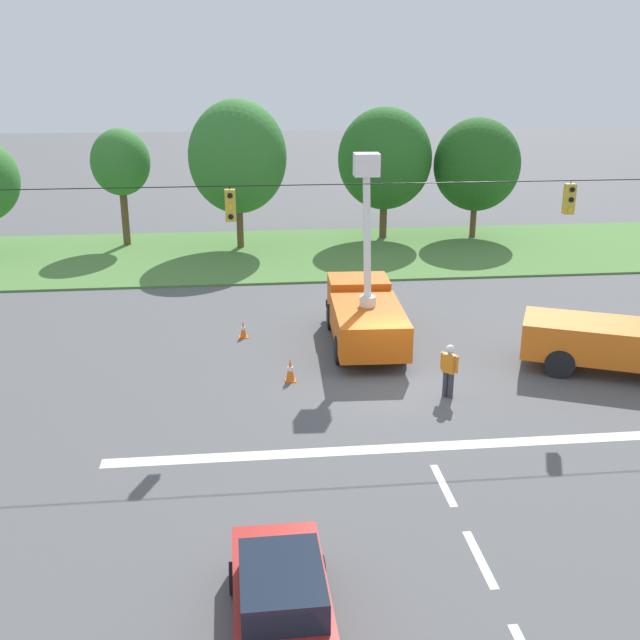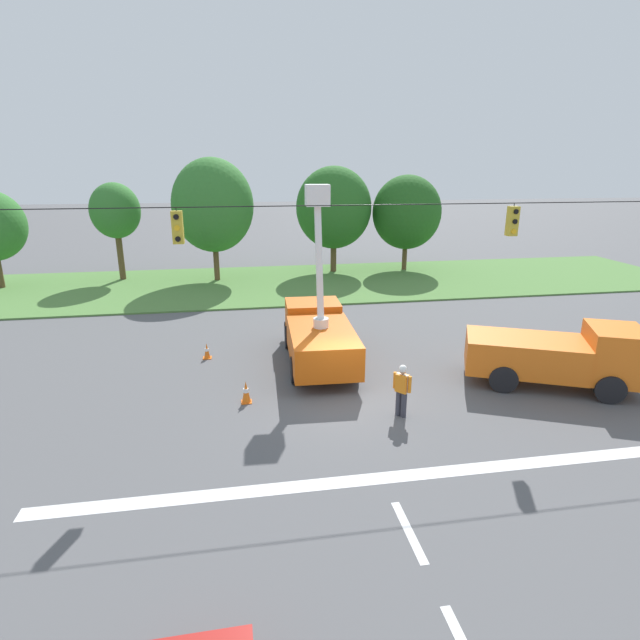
{
  "view_description": "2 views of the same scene",
  "coord_description": "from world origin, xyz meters",
  "px_view_note": "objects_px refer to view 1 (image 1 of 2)",
  "views": [
    {
      "loc": [
        -4.86,
        -22.73,
        10.07
      ],
      "look_at": [
        -2.14,
        2.73,
        1.3
      ],
      "focal_mm": 42.0,
      "sensor_mm": 36.0,
      "label": 1
    },
    {
      "loc": [
        -3.46,
        -15.37,
        7.76
      ],
      "look_at": [
        -0.35,
        3.23,
        1.92
      ],
      "focal_mm": 28.0,
      "sensor_mm": 36.0,
      "label": 2
    }
  ],
  "objects_px": {
    "tree_centre": "(238,157)",
    "utility_truck_support_near": "(620,340)",
    "traffic_cone_mid_left": "(290,370)",
    "road_worker": "(449,368)",
    "sedan_red": "(282,602)",
    "traffic_cone_foreground_right": "(243,330)",
    "tree_west": "(121,163)",
    "tree_far_east": "(477,165)",
    "utility_truck_bucket_lift": "(365,311)",
    "tree_east": "(385,159)"
  },
  "relations": [
    {
      "from": "tree_centre",
      "to": "utility_truck_support_near",
      "type": "bearing_deg",
      "value": -57.24
    },
    {
      "from": "traffic_cone_mid_left",
      "to": "road_worker",
      "type": "bearing_deg",
      "value": -20.1
    },
    {
      "from": "tree_centre",
      "to": "sedan_red",
      "type": "xyz_separation_m",
      "value": [
        0.56,
        -31.15,
        -4.42
      ]
    },
    {
      "from": "tree_centre",
      "to": "utility_truck_support_near",
      "type": "distance_m",
      "value": 23.9
    },
    {
      "from": "tree_centre",
      "to": "traffic_cone_foreground_right",
      "type": "distance_m",
      "value": 15.68
    },
    {
      "from": "utility_truck_support_near",
      "to": "sedan_red",
      "type": "distance_m",
      "value": 16.65
    },
    {
      "from": "tree_west",
      "to": "tree_far_east",
      "type": "bearing_deg",
      "value": 0.12
    },
    {
      "from": "utility_truck_bucket_lift",
      "to": "traffic_cone_mid_left",
      "type": "bearing_deg",
      "value": -133.25
    },
    {
      "from": "tree_east",
      "to": "traffic_cone_mid_left",
      "type": "xyz_separation_m",
      "value": [
        -7.09,
        -20.92,
        -4.41
      ]
    },
    {
      "from": "tree_west",
      "to": "road_worker",
      "type": "xyz_separation_m",
      "value": [
        13.03,
        -22.46,
        -3.81
      ]
    },
    {
      "from": "tree_centre",
      "to": "sedan_red",
      "type": "height_order",
      "value": "tree_centre"
    },
    {
      "from": "sedan_red",
      "to": "traffic_cone_mid_left",
      "type": "height_order",
      "value": "sedan_red"
    },
    {
      "from": "sedan_red",
      "to": "tree_centre",
      "type": "bearing_deg",
      "value": 91.03
    },
    {
      "from": "tree_centre",
      "to": "traffic_cone_mid_left",
      "type": "xyz_separation_m",
      "value": [
        1.53,
        -19.33,
        -4.81
      ]
    },
    {
      "from": "utility_truck_bucket_lift",
      "to": "tree_east",
      "type": "bearing_deg",
      "value": 77.12
    },
    {
      "from": "tree_east",
      "to": "road_worker",
      "type": "height_order",
      "value": "tree_east"
    },
    {
      "from": "tree_centre",
      "to": "traffic_cone_mid_left",
      "type": "height_order",
      "value": "tree_centre"
    },
    {
      "from": "tree_west",
      "to": "tree_centre",
      "type": "relative_size",
      "value": 0.81
    },
    {
      "from": "tree_west",
      "to": "tree_far_east",
      "type": "height_order",
      "value": "tree_far_east"
    },
    {
      "from": "tree_east",
      "to": "utility_truck_support_near",
      "type": "xyz_separation_m",
      "value": [
        4.13,
        -21.41,
        -3.6
      ]
    },
    {
      "from": "traffic_cone_mid_left",
      "to": "tree_centre",
      "type": "bearing_deg",
      "value": 94.52
    },
    {
      "from": "tree_east",
      "to": "utility_truck_bucket_lift",
      "type": "distance_m",
      "value": 18.48
    },
    {
      "from": "utility_truck_bucket_lift",
      "to": "traffic_cone_foreground_right",
      "type": "xyz_separation_m",
      "value": [
        -4.56,
        1.19,
        -1.0
      ]
    },
    {
      "from": "utility_truck_bucket_lift",
      "to": "traffic_cone_foreground_right",
      "type": "height_order",
      "value": "utility_truck_bucket_lift"
    },
    {
      "from": "tree_west",
      "to": "tree_east",
      "type": "xyz_separation_m",
      "value": [
        15.2,
        0.26,
        -0.0
      ]
    },
    {
      "from": "tree_far_east",
      "to": "utility_truck_bucket_lift",
      "type": "height_order",
      "value": "tree_far_east"
    },
    {
      "from": "utility_truck_support_near",
      "to": "traffic_cone_foreground_right",
      "type": "relative_size",
      "value": 9.76
    },
    {
      "from": "utility_truck_bucket_lift",
      "to": "road_worker",
      "type": "distance_m",
      "value": 5.37
    },
    {
      "from": "sedan_red",
      "to": "road_worker",
      "type": "height_order",
      "value": "road_worker"
    },
    {
      "from": "tree_west",
      "to": "utility_truck_bucket_lift",
      "type": "bearing_deg",
      "value": -57.39
    },
    {
      "from": "tree_east",
      "to": "sedan_red",
      "type": "relative_size",
      "value": 1.8
    },
    {
      "from": "tree_east",
      "to": "utility_truck_support_near",
      "type": "relative_size",
      "value": 1.21
    },
    {
      "from": "utility_truck_support_near",
      "to": "road_worker",
      "type": "height_order",
      "value": "utility_truck_support_near"
    },
    {
      "from": "tree_far_east",
      "to": "utility_truck_support_near",
      "type": "bearing_deg",
      "value": -93.75
    },
    {
      "from": "traffic_cone_foreground_right",
      "to": "traffic_cone_mid_left",
      "type": "distance_m",
      "value": 4.68
    },
    {
      "from": "utility_truck_support_near",
      "to": "tree_west",
      "type": "bearing_deg",
      "value": 132.43
    },
    {
      "from": "tree_west",
      "to": "utility_truck_support_near",
      "type": "bearing_deg",
      "value": -47.57
    },
    {
      "from": "sedan_red",
      "to": "traffic_cone_foreground_right",
      "type": "distance_m",
      "value": 16.26
    },
    {
      "from": "road_worker",
      "to": "sedan_red",
      "type": "bearing_deg",
      "value": -120.37
    },
    {
      "from": "tree_centre",
      "to": "sedan_red",
      "type": "bearing_deg",
      "value": -88.97
    },
    {
      "from": "tree_west",
      "to": "utility_truck_support_near",
      "type": "relative_size",
      "value": 1.04
    },
    {
      "from": "tree_west",
      "to": "tree_east",
      "type": "bearing_deg",
      "value": 0.99
    },
    {
      "from": "tree_west",
      "to": "road_worker",
      "type": "relative_size",
      "value": 3.79
    },
    {
      "from": "tree_centre",
      "to": "sedan_red",
      "type": "relative_size",
      "value": 1.93
    },
    {
      "from": "utility_truck_support_near",
      "to": "traffic_cone_mid_left",
      "type": "relative_size",
      "value": 8.2
    },
    {
      "from": "tree_far_east",
      "to": "road_worker",
      "type": "distance_m",
      "value": 24.03
    },
    {
      "from": "tree_far_east",
      "to": "utility_truck_bucket_lift",
      "type": "relative_size",
      "value": 1.01
    },
    {
      "from": "tree_far_east",
      "to": "utility_truck_bucket_lift",
      "type": "distance_m",
      "value": 20.17
    },
    {
      "from": "tree_centre",
      "to": "utility_truck_bucket_lift",
      "type": "bearing_deg",
      "value": -74.16
    },
    {
      "from": "sedan_red",
      "to": "road_worker",
      "type": "distance_m",
      "value": 11.63
    }
  ]
}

